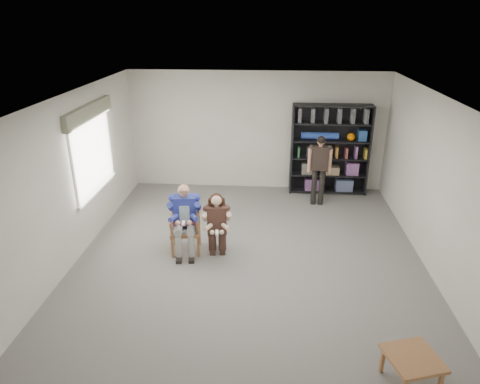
# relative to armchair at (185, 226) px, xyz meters

# --- Properties ---
(room_shell) EXTENTS (6.00, 7.00, 2.80)m
(room_shell) POSITION_rel_armchair_xyz_m (1.15, -0.29, 0.91)
(room_shell) COLOR beige
(room_shell) RESTS_ON ground
(floor) EXTENTS (6.00, 7.00, 0.01)m
(floor) POSITION_rel_armchair_xyz_m (1.15, -0.29, -0.49)
(floor) COLOR slate
(floor) RESTS_ON ground
(window_left) EXTENTS (0.16, 2.00, 1.75)m
(window_left) POSITION_rel_armchair_xyz_m (-1.80, 0.71, 1.14)
(window_left) COLOR white
(window_left) RESTS_ON room_shell
(armchair) EXTENTS (0.63, 0.62, 0.98)m
(armchair) POSITION_rel_armchair_xyz_m (0.00, 0.00, 0.00)
(armchair) COLOR brown
(armchair) RESTS_ON floor
(seated_man) EXTENTS (0.64, 0.83, 1.28)m
(seated_man) POSITION_rel_armchair_xyz_m (0.00, -0.00, 0.15)
(seated_man) COLOR navy
(seated_man) RESTS_ON floor
(kneeling_woman) EXTENTS (0.58, 0.84, 1.17)m
(kneeling_woman) POSITION_rel_armchair_xyz_m (0.58, -0.12, 0.09)
(kneeling_woman) COLOR #391E1A
(kneeling_woman) RESTS_ON floor
(bookshelf) EXTENTS (1.80, 0.38, 2.10)m
(bookshelf) POSITION_rel_armchair_xyz_m (2.85, 2.99, 0.56)
(bookshelf) COLOR black
(bookshelf) RESTS_ON floor
(standing_man) EXTENTS (0.51, 0.31, 1.59)m
(standing_man) POSITION_rel_armchair_xyz_m (2.55, 2.24, 0.30)
(standing_man) COLOR black
(standing_man) RESTS_ON floor
(side_table) EXTENTS (0.70, 0.70, 0.39)m
(side_table) POSITION_rel_armchair_xyz_m (3.14, -2.80, -0.30)
(side_table) COLOR brown
(side_table) RESTS_ON floor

